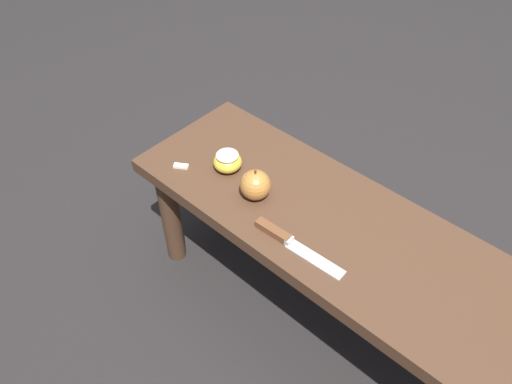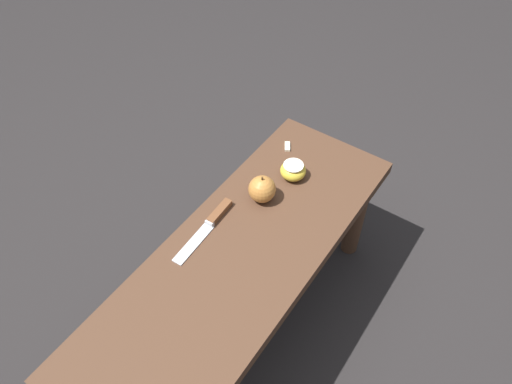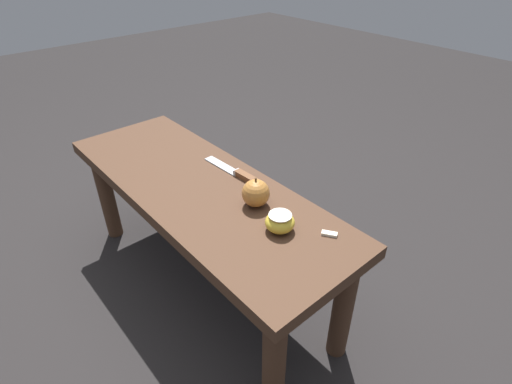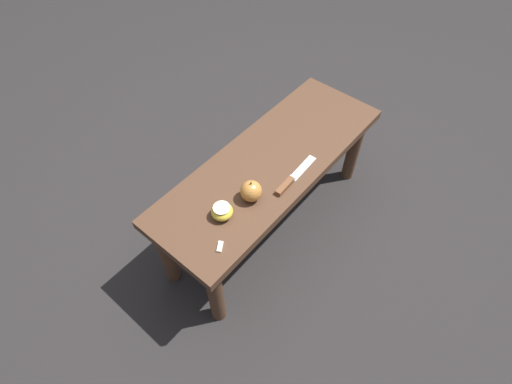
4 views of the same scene
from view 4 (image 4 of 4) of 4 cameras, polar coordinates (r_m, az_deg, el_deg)
ground_plane at (r=1.99m, az=1.79°, el=-4.09°), size 8.00×8.00×0.00m
wooden_bench at (r=1.70m, az=2.09°, el=2.85°), size 1.13×0.40×0.44m
knife at (r=1.57m, az=4.94°, el=1.66°), size 0.25×0.04×0.02m
apple_whole at (r=1.49m, az=-0.70°, el=0.13°), size 0.08×0.08×0.09m
apple_cut at (r=1.45m, az=-4.88°, el=-2.78°), size 0.08×0.08×0.05m
apple_slice_near_knife at (r=1.40m, az=-5.17°, el=-7.78°), size 0.04×0.04×0.01m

